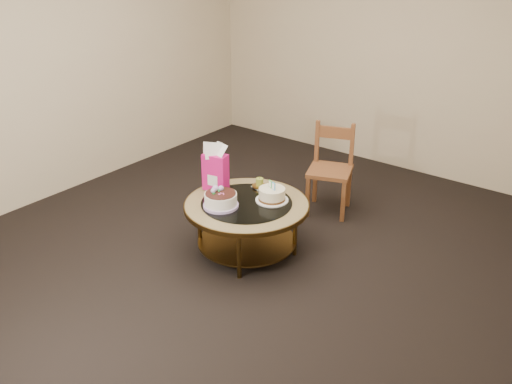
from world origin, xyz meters
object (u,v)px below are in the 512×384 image
Objects in this scene: dining_chair at (331,169)px; coffee_table at (247,211)px; cream_cake at (272,195)px; decorated_cake at (221,200)px; gift_bag at (215,167)px.

coffee_table is at bearing -117.58° from dining_chair.
cream_cake is at bearing 46.51° from coffee_table.
gift_bag reaches higher than decorated_cake.
decorated_cake is 0.36m from gift_bag.
gift_bag is at bearing -135.85° from dining_chair.
dining_chair reaches higher than cream_cake.
decorated_cake is 0.42m from cream_cake.
cream_cake is at bearing 52.24° from decorated_cake.
dining_chair reaches higher than coffee_table.
decorated_cake is 0.34× the size of dining_chair.
dining_chair is at bearing 78.76° from decorated_cake.
cream_cake is (0.14, 0.15, 0.13)m from coffee_table.
cream_cake is 0.94m from dining_chair.
gift_bag reaches higher than cream_cake.
coffee_table is 2.50× the size of gift_bag.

